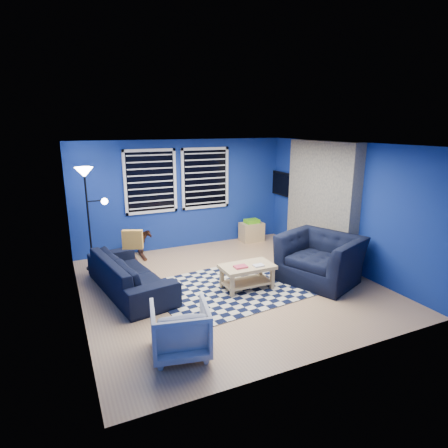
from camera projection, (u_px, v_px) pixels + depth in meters
name	position (u px, v px, depth m)	size (l,w,h in m)	color
floor	(229.00, 285.00, 6.77)	(5.00, 5.00, 0.00)	tan
ceiling	(230.00, 144.00, 6.13)	(5.00, 5.00, 0.00)	white
wall_back	(183.00, 195.00, 8.65)	(5.00, 5.00, 0.00)	navy
wall_left	(74.00, 235.00, 5.45)	(5.00, 5.00, 0.00)	navy
wall_right	(342.00, 206.00, 7.46)	(5.00, 5.00, 0.00)	navy
fireplace	(320.00, 204.00, 7.86)	(0.65, 2.00, 2.50)	gray
window_left	(151.00, 182.00, 8.22)	(1.17, 0.06, 1.42)	black
window_right	(205.00, 178.00, 8.75)	(1.17, 0.06, 1.42)	black
tv	(284.00, 184.00, 9.16)	(0.07, 1.00, 0.58)	black
rug	(228.00, 288.00, 6.61)	(2.50, 2.00, 0.02)	black
sofa	(130.00, 273.00, 6.47)	(0.86, 2.19, 0.64)	black
armchair_big	(320.00, 259.00, 6.86)	(1.17, 1.33, 0.87)	black
armchair_bent	(180.00, 330.00, 4.67)	(0.71, 0.73, 0.66)	gray
rocking_horse	(137.00, 243.00, 8.12)	(0.61, 0.28, 0.51)	#442816
coffee_table	(247.00, 272.00, 6.54)	(0.93, 0.54, 0.46)	tan
cabinet	(252.00, 231.00, 9.31)	(0.56, 0.37, 0.55)	tan
floor_lamp	(87.00, 187.00, 7.14)	(0.55, 0.34, 2.04)	black
throw_pillow	(133.00, 239.00, 6.73)	(0.36, 0.11, 0.34)	gold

